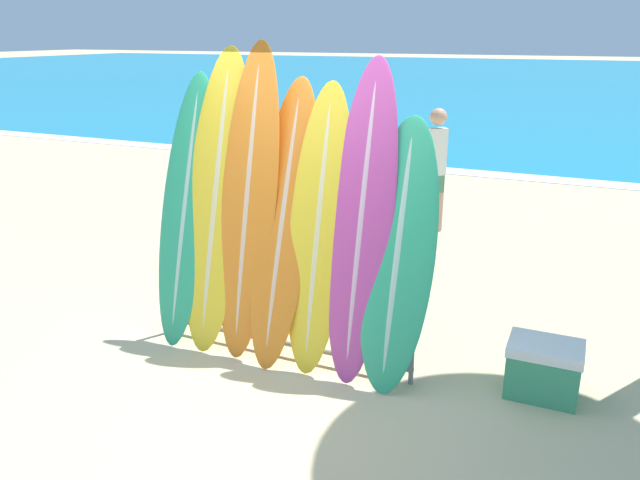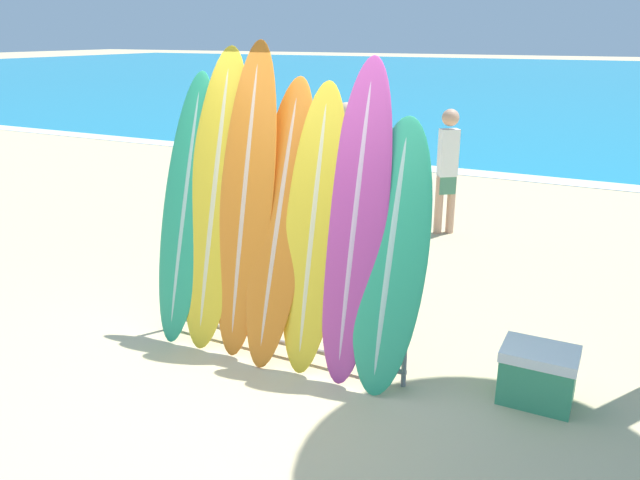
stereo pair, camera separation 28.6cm
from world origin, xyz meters
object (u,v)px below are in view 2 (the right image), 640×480
Objects in this scene: surfboard_slot_3 at (280,223)px; surfboard_slot_5 at (356,224)px; person_near_water at (447,167)px; cooler_box at (538,375)px; surfboard_slot_0 at (186,208)px; surfboard_slot_4 at (313,230)px; surfboard_slot_6 at (391,258)px; surfboard_rack at (278,308)px; person_mid_beach at (346,162)px; surfboard_slot_2 at (246,202)px; surfboard_slot_1 at (215,200)px.

surfboard_slot_5 is at bearing -1.10° from surfboard_slot_3.
cooler_box is (1.80, -3.77, -0.71)m from person_near_water.
surfboard_slot_0 is 1.29m from surfboard_slot_4.
surfboard_slot_6 is at bearing -7.12° from surfboard_slot_5.
surfboard_slot_6 reaches higher than cooler_box.
surfboard_slot_4 reaches higher than surfboard_rack.
surfboard_slot_5 reaches higher than surfboard_slot_3.
surfboard_slot_3 is 1.31× the size of person_mid_beach.
surfboard_slot_2 reaches higher than surfboard_slot_5.
surfboard_slot_1 reaches higher than surfboard_slot_6.
surfboard_slot_3 is 4.27× the size of cooler_box.
surfboard_slot_4 is at bearing -177.10° from surfboard_slot_5.
surfboard_slot_3 is 1.36× the size of person_near_water.
surfboard_slot_6 reaches higher than person_mid_beach.
surfboard_slot_1 is at bearing 170.50° from surfboard_rack.
person_near_water is at bearing 85.75° from surfboard_rack.
surfboard_rack is 3.73m from person_mid_beach.
surfboard_slot_6 is (1.65, -0.07, -0.24)m from surfboard_slot_1.
surfboard_slot_1 is 1.11× the size of surfboard_slot_4.
surfboard_slot_5 is 4.59× the size of cooler_box.
surfboard_rack is 0.94m from surfboard_slot_2.
surfboard_slot_3 is 2.33m from cooler_box.
surfboard_slot_6 is at bearing 168.16° from person_mid_beach.
surfboard_slot_4 is at bearing 11.91° from surfboard_rack.
surfboard_slot_5 is (0.67, 0.08, 0.82)m from surfboard_rack.
surfboard_rack is 1.00× the size of surfboard_slot_3.
surfboard_slot_5 reaches higher than surfboard_rack.
surfboard_slot_2 is at bearing 177.75° from surfboard_slot_6.
surfboard_slot_3 is 0.33m from surfboard_slot_4.
person_near_water is 1.37m from person_mid_beach.
cooler_box is at bearing 4.34° from surfboard_slot_3.
cooler_box is at bearing 10.75° from surfboard_slot_6.
surfboard_slot_0 is (-0.98, 0.09, 0.74)m from surfboard_rack.
surfboard_slot_2 reaches higher than person_mid_beach.
cooler_box is (1.79, 0.19, -0.93)m from surfboard_slot_4.
cooler_box is (1.12, 0.21, -0.82)m from surfboard_slot_6.
surfboard_slot_6 reaches higher than person_near_water.
surfboard_slot_3 reaches higher than surfboard_rack.
cooler_box is at bearing 6.13° from surfboard_slot_4.
person_mid_beach is (-1.66, 3.47, -0.28)m from surfboard_slot_5.
surfboard_slot_1 is 0.66m from surfboard_slot_3.
surfboard_slot_5 is at bearing 164.39° from person_mid_beach.
surfboard_slot_1 reaches higher than surfboard_rack.
surfboard_rack is at bearing 154.41° from person_mid_beach.
person_near_water is (-0.68, 3.98, -0.11)m from surfboard_slot_6.
surfboard_slot_0 is 0.32m from surfboard_slot_1.
surfboard_slot_0 is at bearing 174.67° from surfboard_rack.
person_mid_beach is at bearing 95.33° from surfboard_slot_1.
surfboard_slot_6 is at bearing -1.78° from surfboard_slot_4.
surfboard_slot_0 is 1.37× the size of person_near_water.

